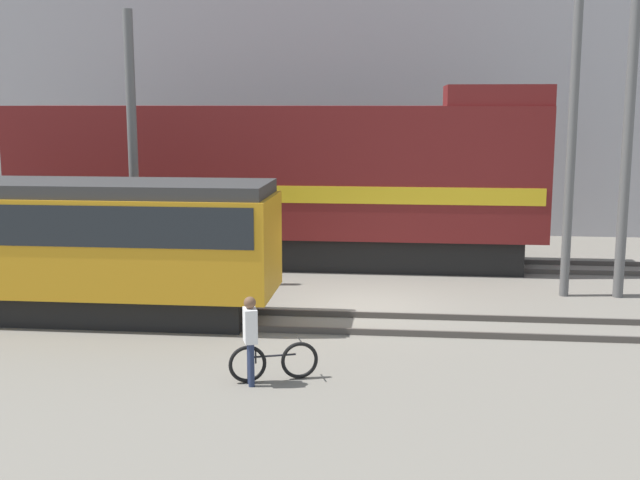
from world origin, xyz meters
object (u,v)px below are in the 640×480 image
Objects in this scene: bicycle at (274,362)px; utility_pole_right at (627,142)px; person at (250,332)px; utility_pole_left at (133,151)px; utility_pole_center at (573,116)px; streetcar at (54,240)px; freight_locomotive at (280,182)px.

bicycle is 11.36m from utility_pole_right.
utility_pole_left is (-4.64, 7.55, 2.74)m from person.
utility_pole_left is 11.60m from utility_pole_center.
streetcar is 6.35× the size of person.
person is (-0.37, -0.28, 0.64)m from bicycle.
utility_pole_right is (13.72, 3.47, 2.17)m from streetcar.
utility_pole_center is (6.92, 7.55, 3.69)m from person.
freight_locomotive is at bearing 96.06° from person.
person is at bearing -132.52° from utility_pole_center.
utility_pole_center is (12.34, 3.47, 2.83)m from streetcar.
person is 10.89m from utility_pole_center.
bicycle is at bearing -81.83° from freight_locomotive.
utility_pole_center is at bearing -23.23° from freight_locomotive.
freight_locomotive is 10.19m from utility_pole_right.
utility_pole_center is at bearing 47.48° from person.
utility_pole_right is at bearing 0.00° from utility_pole_center.
utility_pole_right reaches higher than utility_pole_left.
utility_pole_left reaches higher than freight_locomotive.
utility_pole_right reaches higher than streetcar.
utility_pole_center reaches higher than freight_locomotive.
person is (5.42, -4.08, -0.87)m from streetcar.
utility_pole_left is at bearing 180.00° from utility_pole_center.
freight_locomotive is 10.27× the size of bicycle.
utility_pole_center is (8.09, -3.47, 2.09)m from freight_locomotive.
utility_pole_center is (6.55, 7.27, 4.33)m from bicycle.
utility_pole_center reaches higher than person.
utility_pole_left reaches higher than bicycle.
freight_locomotive is 1.57× the size of streetcar.
utility_pole_center is 1.16× the size of utility_pole_right.
utility_pole_right is (12.94, 0.00, 0.30)m from utility_pole_left.
streetcar is 1.39× the size of utility_pole_left.
freight_locomotive is 11.20m from person.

